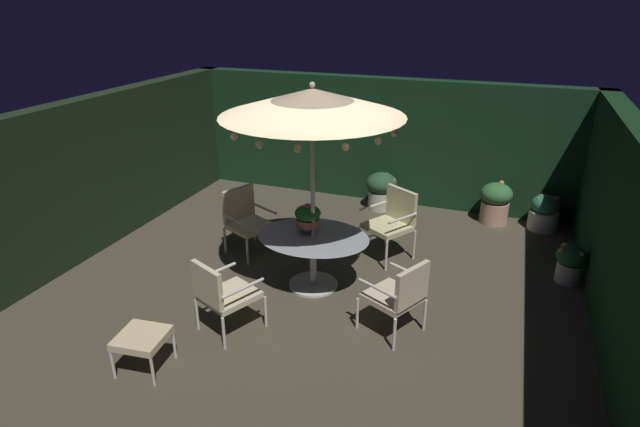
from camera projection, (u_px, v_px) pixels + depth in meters
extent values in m
cube|color=#454030|center=(312.00, 289.00, 6.96)|extent=(7.46, 7.46, 0.02)
cube|color=black|center=(381.00, 140.00, 9.60)|extent=(7.46, 0.30, 2.28)
cube|color=black|center=(86.00, 177.00, 7.66)|extent=(0.30, 7.46, 2.28)
cube|color=black|center=(633.00, 256.00, 5.37)|extent=(0.30, 7.46, 2.28)
cylinder|color=silver|center=(313.00, 284.00, 7.02)|extent=(0.66, 0.66, 0.03)
cylinder|color=silver|center=(313.00, 262.00, 6.89)|extent=(0.09, 0.09, 0.72)
ellipsoid|color=#90969A|center=(313.00, 237.00, 6.74)|extent=(1.49, 1.19, 0.03)
cylinder|color=beige|center=(313.00, 202.00, 6.55)|extent=(0.06, 0.06, 2.43)
cone|color=beige|center=(312.00, 102.00, 6.05)|extent=(2.23, 2.23, 0.32)
sphere|color=beige|center=(312.00, 85.00, 5.97)|extent=(0.07, 0.07, 0.07)
sphere|color=#F9DB8C|center=(394.00, 133.00, 5.85)|extent=(0.08, 0.08, 0.08)
sphere|color=#F9DB8C|center=(395.00, 124.00, 6.23)|extent=(0.08, 0.08, 0.08)
sphere|color=#F9DB8C|center=(381.00, 117.00, 6.61)|extent=(0.08, 0.08, 0.08)
sphere|color=#F9DB8C|center=(355.00, 111.00, 6.92)|extent=(0.08, 0.08, 0.08)
sphere|color=#F9DB8C|center=(322.00, 109.00, 7.07)|extent=(0.08, 0.08, 0.08)
sphere|color=#F9DB8C|center=(290.00, 109.00, 7.03)|extent=(0.08, 0.08, 0.08)
sphere|color=#F9DB8C|center=(259.00, 113.00, 6.80)|extent=(0.08, 0.08, 0.08)
sphere|color=#F9DB8C|center=(239.00, 119.00, 6.50)|extent=(0.08, 0.08, 0.08)
sphere|color=#F9DB8C|center=(228.00, 127.00, 6.10)|extent=(0.08, 0.08, 0.08)
sphere|color=#F9DB8C|center=(234.00, 136.00, 5.70)|extent=(0.08, 0.08, 0.08)
sphere|color=#F9DB8C|center=(259.00, 144.00, 5.40)|extent=(0.08, 0.08, 0.08)
sphere|color=#F9DB8C|center=(297.00, 149.00, 5.26)|extent=(0.08, 0.08, 0.08)
sphere|color=#F9DB8C|center=(345.00, 147.00, 5.31)|extent=(0.08, 0.08, 0.08)
sphere|color=#F9DB8C|center=(378.00, 141.00, 5.53)|extent=(0.08, 0.08, 0.08)
cylinder|color=#A86948|center=(308.00, 229.00, 6.81)|extent=(0.14, 0.14, 0.10)
cylinder|color=#AF6442|center=(308.00, 222.00, 6.77)|extent=(0.31, 0.31, 0.10)
ellipsoid|color=#1C6324|center=(308.00, 213.00, 6.72)|extent=(0.34, 0.34, 0.20)
sphere|color=#E74C74|center=(308.00, 208.00, 6.69)|extent=(0.12, 0.12, 0.12)
cylinder|color=beige|center=(357.00, 313.00, 6.05)|extent=(0.04, 0.04, 0.41)
cylinder|color=beige|center=(388.00, 296.00, 6.40)|extent=(0.04, 0.04, 0.41)
cylinder|color=beige|center=(394.00, 335.00, 5.67)|extent=(0.04, 0.04, 0.41)
cylinder|color=beige|center=(425.00, 315.00, 6.02)|extent=(0.04, 0.04, 0.41)
cube|color=beige|center=(392.00, 297.00, 5.94)|extent=(0.73, 0.73, 0.07)
cube|color=beige|center=(412.00, 286.00, 5.66)|extent=(0.29, 0.50, 0.45)
cylinder|color=beige|center=(377.00, 288.00, 5.68)|extent=(0.49, 0.27, 0.04)
cylinder|color=beige|center=(408.00, 271.00, 6.02)|extent=(0.49, 0.27, 0.04)
cylinder|color=beige|center=(386.00, 256.00, 7.32)|extent=(0.04, 0.04, 0.46)
cylinder|color=beige|center=(358.00, 241.00, 7.75)|extent=(0.04, 0.04, 0.46)
cylinder|color=beige|center=(414.00, 245.00, 7.63)|extent=(0.04, 0.04, 0.46)
cylinder|color=beige|center=(386.00, 231.00, 8.07)|extent=(0.04, 0.04, 0.46)
cube|color=beige|center=(387.00, 227.00, 7.59)|extent=(0.79, 0.78, 0.07)
cube|color=beige|center=(401.00, 205.00, 7.63)|extent=(0.51, 0.35, 0.50)
cylinder|color=beige|center=(403.00, 218.00, 7.28)|extent=(0.32, 0.48, 0.04)
cylinder|color=beige|center=(374.00, 206.00, 7.71)|extent=(0.32, 0.48, 0.04)
cylinder|color=silver|center=(278.00, 240.00, 7.83)|extent=(0.04, 0.04, 0.41)
cylinder|color=silver|center=(247.00, 253.00, 7.46)|extent=(0.04, 0.04, 0.41)
cylinder|color=silver|center=(255.00, 229.00, 8.20)|extent=(0.04, 0.04, 0.41)
cylinder|color=silver|center=(225.00, 240.00, 7.83)|extent=(0.04, 0.04, 0.41)
cube|color=beige|center=(250.00, 226.00, 7.74)|extent=(0.73, 0.74, 0.07)
cube|color=beige|center=(239.00, 204.00, 7.80)|extent=(0.29, 0.52, 0.50)
cylinder|color=silver|center=(265.00, 209.00, 7.84)|extent=(0.50, 0.26, 0.04)
cylinder|color=silver|center=(234.00, 219.00, 7.47)|extent=(0.50, 0.26, 0.04)
cylinder|color=silver|center=(238.00, 295.00, 6.43)|extent=(0.04, 0.04, 0.40)
cylinder|color=silver|center=(266.00, 312.00, 6.09)|extent=(0.04, 0.04, 0.40)
cylinder|color=silver|center=(197.00, 314.00, 6.03)|extent=(0.04, 0.04, 0.40)
cylinder|color=silver|center=(224.00, 334.00, 5.69)|extent=(0.04, 0.04, 0.40)
cube|color=beige|center=(230.00, 296.00, 5.97)|extent=(0.71, 0.74, 0.07)
cube|color=beige|center=(207.00, 285.00, 5.68)|extent=(0.49, 0.26, 0.45)
cylinder|color=silver|center=(215.00, 272.00, 6.05)|extent=(0.27, 0.54, 0.04)
cylinder|color=silver|center=(243.00, 288.00, 5.71)|extent=(0.27, 0.54, 0.04)
cylinder|color=silver|center=(137.00, 339.00, 5.67)|extent=(0.03, 0.03, 0.34)
cylinder|color=silver|center=(174.00, 345.00, 5.57)|extent=(0.03, 0.03, 0.34)
cylinder|color=silver|center=(113.00, 364.00, 5.27)|extent=(0.03, 0.03, 0.34)
cylinder|color=silver|center=(153.00, 372.00, 5.17)|extent=(0.03, 0.03, 0.34)
cube|color=beige|center=(142.00, 338.00, 5.34)|extent=(0.53, 0.53, 0.08)
cylinder|color=beige|center=(568.00, 272.00, 7.07)|extent=(0.33, 0.33, 0.28)
ellipsoid|color=#1B5524|center=(572.00, 256.00, 6.97)|extent=(0.40, 0.40, 0.28)
sphere|color=#F28945|center=(580.00, 255.00, 6.94)|extent=(0.06, 0.06, 0.06)
sphere|color=orange|center=(575.00, 250.00, 7.08)|extent=(0.09, 0.09, 0.09)
sphere|color=orange|center=(565.00, 246.00, 7.04)|extent=(0.10, 0.10, 0.10)
sphere|color=orange|center=(562.00, 252.00, 6.96)|extent=(0.10, 0.10, 0.10)
sphere|color=orange|center=(564.00, 256.00, 6.89)|extent=(0.07, 0.07, 0.07)
sphere|color=orange|center=(581.00, 255.00, 6.82)|extent=(0.06, 0.06, 0.06)
cylinder|color=tan|center=(494.00, 212.00, 8.88)|extent=(0.46, 0.46, 0.38)
ellipsoid|color=#306634|center=(497.00, 194.00, 8.75)|extent=(0.53, 0.53, 0.37)
sphere|color=orange|center=(506.00, 191.00, 8.67)|extent=(0.08, 0.08, 0.08)
sphere|color=orange|center=(502.00, 183.00, 8.86)|extent=(0.09, 0.09, 0.09)
sphere|color=orange|center=(491.00, 191.00, 8.85)|extent=(0.07, 0.07, 0.07)
sphere|color=orange|center=(490.00, 189.00, 8.70)|extent=(0.06, 0.06, 0.06)
sphere|color=#D68B43|center=(502.00, 198.00, 8.58)|extent=(0.10, 0.10, 0.10)
cylinder|color=beige|center=(543.00, 220.00, 8.64)|extent=(0.47, 0.47, 0.32)
ellipsoid|color=#296A42|center=(546.00, 204.00, 8.53)|extent=(0.45, 0.45, 0.31)
sphere|color=#B32985|center=(557.00, 199.00, 8.45)|extent=(0.11, 0.11, 0.11)
sphere|color=#BA3E77|center=(551.00, 202.00, 8.61)|extent=(0.10, 0.10, 0.10)
sphere|color=#B32D73|center=(541.00, 197.00, 8.58)|extent=(0.10, 0.10, 0.10)
sphere|color=#A74278|center=(538.00, 199.00, 8.48)|extent=(0.06, 0.06, 0.06)
sphere|color=#A3447B|center=(549.00, 204.00, 8.36)|extent=(0.07, 0.07, 0.07)
cylinder|color=beige|center=(381.00, 200.00, 9.48)|extent=(0.47, 0.47, 0.33)
ellipsoid|color=#26492C|center=(382.00, 183.00, 9.36)|extent=(0.55, 0.55, 0.39)
sphere|color=#D74877|center=(393.00, 181.00, 9.27)|extent=(0.11, 0.11, 0.11)
sphere|color=#E1577D|center=(387.00, 175.00, 9.40)|extent=(0.07, 0.07, 0.07)
sphere|color=#DF5261|center=(376.00, 177.00, 9.53)|extent=(0.08, 0.08, 0.08)
sphere|color=#EC486D|center=(372.00, 181.00, 9.25)|extent=(0.07, 0.07, 0.07)
sphere|color=#DA5167|center=(380.00, 181.00, 9.21)|extent=(0.09, 0.09, 0.09)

